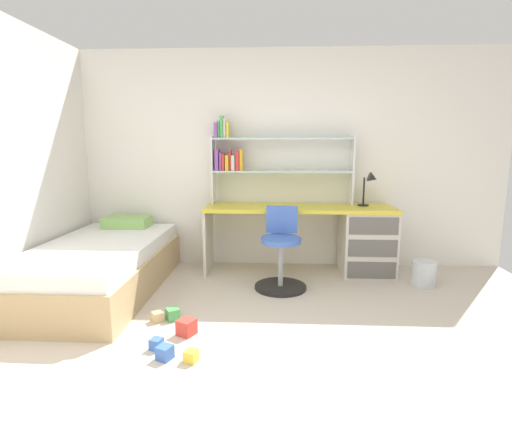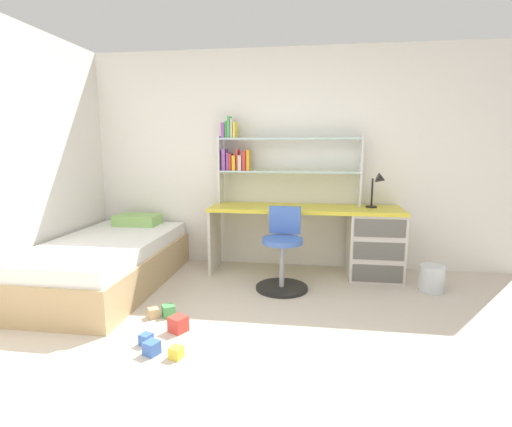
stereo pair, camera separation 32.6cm
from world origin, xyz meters
The scene contains 14 objects.
ground_plane centered at (0.00, 0.00, -0.01)m, with size 5.43×5.95×0.02m, color beige.
room_shell centered at (-1.17, 1.20, 1.26)m, with size 5.43×5.95×2.51m.
desk centered at (0.88, 2.16, 0.42)m, with size 2.08×0.57×0.76m.
bookshelf_hutch centered at (-0.13, 2.33, 1.30)m, with size 1.60×0.22×0.99m.
desk_lamp centered at (1.09, 2.20, 1.01)m, with size 0.20×0.17×0.38m.
swivel_chair centered at (0.11, 1.66, 0.33)m, with size 0.52×0.52×0.81m.
bed_platform centered at (-1.66, 1.47, 0.25)m, with size 1.07×2.00×0.61m.
waste_bin centered at (1.58, 1.78, 0.13)m, with size 0.24×0.24×0.26m, color silver.
toy_block_green_0 centered at (-0.79, 0.86, 0.05)m, with size 0.10×0.10×0.10m, color #479E51.
toy_block_yellow_1 centered at (-0.50, 0.24, 0.04)m, with size 0.08×0.08×0.08m, color gold.
toy_block_blue_2 centered at (-0.78, 0.39, 0.04)m, with size 0.08×0.08×0.08m, color #3860B7.
toy_block_natural_3 centered at (-0.90, 0.82, 0.04)m, with size 0.08×0.08×0.08m, color tan.
toy_block_red_4 centered at (-0.61, 0.61, 0.06)m, with size 0.12×0.12×0.12m, color red.
toy_block_blue_5 centered at (-0.68, 0.27, 0.05)m, with size 0.09×0.09×0.09m, color #3860B7.
Camera 1 is at (0.05, -2.10, 1.41)m, focal length 27.16 mm.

